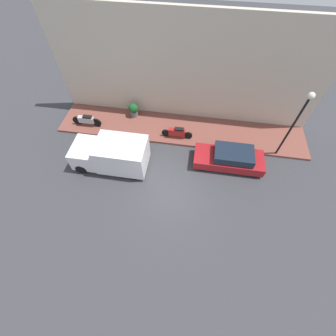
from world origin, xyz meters
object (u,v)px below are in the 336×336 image
parked_car (230,158)px  potted_plant (134,109)px  delivery_van (111,154)px  motorcycle_red (177,132)px  scooter_silver (87,120)px  streetlamp (299,116)px

parked_car → potted_plant: 7.61m
delivery_van → motorcycle_red: delivery_van is taller
delivery_van → scooter_silver: 4.08m
scooter_silver → potted_plant: potted_plant is taller
motorcycle_red → streetlamp: size_ratio=0.45×
motorcycle_red → scooter_silver: size_ratio=1.00×
delivery_van → scooter_silver: (2.97, 2.78, -0.38)m
motorcycle_red → potted_plant: potted_plant is taller
motorcycle_red → potted_plant: (1.67, 3.38, 0.12)m
scooter_silver → potted_plant: bearing=-63.5°
parked_car → scooter_silver: bearing=79.3°
delivery_van → streetlamp: (2.37, -10.10, 2.28)m
delivery_van → potted_plant: size_ratio=4.32×
scooter_silver → potted_plant: 3.35m
parked_car → delivery_van: (-1.10, 7.04, 0.38)m
motorcycle_red → delivery_van: bearing=127.8°
delivery_van → streetlamp: bearing=-76.8°
parked_car → delivery_van: bearing=98.9°
parked_car → potted_plant: parked_car is taller
delivery_van → potted_plant: bearing=-2.8°
scooter_silver → potted_plant: (1.50, -2.99, 0.10)m
streetlamp → parked_car: bearing=112.5°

